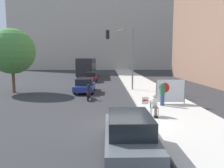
{
  "coord_description": "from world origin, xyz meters",
  "views": [
    {
      "loc": [
        -0.54,
        -10.36,
        3.4
      ],
      "look_at": [
        -0.22,
        5.4,
        1.5
      ],
      "focal_mm": 35.0,
      "sensor_mm": 36.0,
      "label": 1
    }
  ],
  "objects": [
    {
      "name": "ground_plane",
      "position": [
        0.0,
        0.0,
        0.0
      ],
      "size": [
        160.0,
        160.0,
        0.0
      ],
      "primitive_type": "plane",
      "color": "#303033"
    },
    {
      "name": "protest_banner",
      "position": [
        3.89,
        4.76,
        1.07
      ],
      "size": [
        2.08,
        0.06,
        1.7
      ],
      "color": "slate",
      "rests_on": "sidewalk_curb"
    },
    {
      "name": "traffic_light_pole",
      "position": [
        1.1,
        11.53,
        4.29
      ],
      "size": [
        2.81,
        2.57,
        6.18
      ],
      "color": "slate",
      "rests_on": "sidewalk_curb"
    },
    {
      "name": "city_bus_on_road",
      "position": [
        -4.22,
        28.87,
        1.89
      ],
      "size": [
        2.56,
        10.93,
        3.29
      ],
      "color": "#232328",
      "rests_on": "ground_plane"
    },
    {
      "name": "jogger_on_sidewalk",
      "position": [
        3.19,
        4.17,
        0.98
      ],
      "size": [
        0.34,
        0.34,
        1.61
      ],
      "rotation": [
        0.0,
        0.0,
        3.34
      ],
      "color": "#334775",
      "rests_on": "sidewalk_curb"
    },
    {
      "name": "sidewalk_curb",
      "position": [
        3.57,
        15.0,
        0.08
      ],
      "size": [
        4.12,
        90.0,
        0.16
      ],
      "primitive_type": "cube",
      "color": "beige",
      "rests_on": "ground_plane"
    },
    {
      "name": "seated_protester",
      "position": [
        2.05,
        1.48,
        0.82
      ],
      "size": [
        0.92,
        0.77,
        1.22
      ],
      "rotation": [
        0.0,
        0.0,
        -0.2
      ],
      "color": "#474C56",
      "rests_on": "sidewalk_curb"
    },
    {
      "name": "motorcycle_on_road",
      "position": [
        -2.09,
        7.32,
        0.54
      ],
      "size": [
        0.28,
        2.06,
        1.26
      ],
      "color": "black",
      "rests_on": "ground_plane"
    },
    {
      "name": "car_on_road_midblock",
      "position": [
        -2.98,
        20.81,
        0.7
      ],
      "size": [
        1.73,
        4.18,
        1.4
      ],
      "color": "maroon",
      "rests_on": "ground_plane"
    },
    {
      "name": "street_tree_near_curb",
      "position": [
        -9.76,
        11.09,
        4.02
      ],
      "size": [
        4.38,
        4.38,
        6.22
      ],
      "color": "brown",
      "rests_on": "ground_plane"
    },
    {
      "name": "parked_car_curbside",
      "position": [
        0.24,
        -2.71,
        0.7
      ],
      "size": [
        1.74,
        4.52,
        1.4
      ],
      "color": "#565B60",
      "rests_on": "ground_plane"
    },
    {
      "name": "car_on_road_nearest",
      "position": [
        -2.8,
        11.14,
        0.7
      ],
      "size": [
        1.81,
        4.48,
        1.39
      ],
      "color": "navy",
      "rests_on": "ground_plane"
    },
    {
      "name": "building_backdrop_far",
      "position": [
        -2.0,
        56.96,
        17.59
      ],
      "size": [
        52.0,
        12.0,
        35.19
      ],
      "color": "#BCB2A3",
      "rests_on": "ground_plane"
    }
  ]
}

